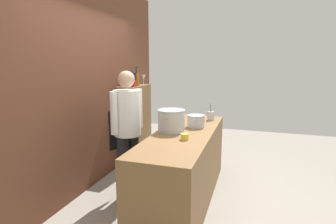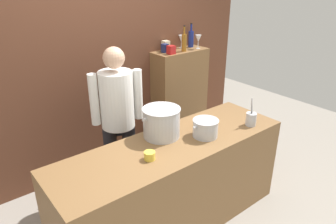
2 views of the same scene
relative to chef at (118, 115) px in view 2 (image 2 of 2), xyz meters
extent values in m
plane|color=gray|center=(0.14, -0.72, -0.96)|extent=(8.00, 8.00, 0.00)
cube|color=brown|center=(0.14, 0.68, 0.54)|extent=(4.40, 0.10, 3.00)
cube|color=brown|center=(0.14, -0.72, -0.51)|extent=(2.26, 0.70, 0.90)
cube|color=brown|center=(1.24, 0.47, -0.28)|extent=(0.76, 0.32, 1.37)
cylinder|color=black|center=(0.09, -0.04, -0.54)|extent=(0.14, 0.14, 0.84)
cylinder|color=black|center=(-0.10, 0.03, -0.54)|extent=(0.14, 0.14, 0.84)
cylinder|color=white|center=(0.00, 0.00, 0.17)|extent=(0.34, 0.34, 0.58)
cube|color=black|center=(0.06, 0.17, -0.07)|extent=(0.29, 0.12, 0.52)
cylinder|color=white|center=(0.21, -0.08, 0.19)|extent=(0.09, 0.09, 0.52)
cylinder|color=white|center=(-0.21, 0.07, 0.19)|extent=(0.09, 0.09, 0.52)
sphere|color=tan|center=(0.00, 0.00, 0.59)|extent=(0.21, 0.21, 0.21)
cylinder|color=#B7BABF|center=(0.14, -0.55, 0.07)|extent=(0.34, 0.34, 0.27)
cylinder|color=#B7BABF|center=(0.14, -0.55, 0.21)|extent=(0.35, 0.35, 0.01)
cube|color=#B7BABF|center=(-0.04, -0.55, 0.16)|extent=(0.04, 0.02, 0.02)
cube|color=#B7BABF|center=(0.33, -0.55, 0.16)|extent=(0.04, 0.02, 0.02)
cylinder|color=#B7BABF|center=(0.46, -0.80, 0.01)|extent=(0.23, 0.23, 0.16)
cylinder|color=#B7BABF|center=(0.46, -0.80, 0.10)|extent=(0.24, 0.24, 0.01)
cube|color=#B7BABF|center=(0.33, -0.80, 0.06)|extent=(0.04, 0.02, 0.02)
cube|color=#B7BABF|center=(0.59, -0.80, 0.06)|extent=(0.04, 0.02, 0.02)
cylinder|color=#B7BABF|center=(0.97, -0.92, 0.00)|extent=(0.10, 0.10, 0.13)
cylinder|color=#262626|center=(0.97, -0.92, 0.07)|extent=(0.01, 0.03, 0.23)
cylinder|color=#B7BABF|center=(0.97, -0.92, 0.09)|extent=(0.04, 0.03, 0.27)
cylinder|color=yellow|center=(-0.18, -0.80, -0.03)|extent=(0.09, 0.09, 0.07)
cylinder|color=#8C5919|center=(1.24, 0.40, 0.51)|extent=(0.06, 0.06, 0.22)
cylinder|color=#8C5919|center=(1.24, 0.40, 0.67)|extent=(0.02, 0.02, 0.10)
cylinder|color=black|center=(1.24, 0.40, 0.72)|extent=(0.03, 0.03, 0.01)
cylinder|color=navy|center=(1.48, 0.54, 0.51)|extent=(0.07, 0.07, 0.21)
cylinder|color=navy|center=(1.48, 0.54, 0.66)|extent=(0.03, 0.03, 0.09)
cylinder|color=black|center=(1.48, 0.54, 0.71)|extent=(0.03, 0.03, 0.01)
cylinder|color=silver|center=(1.35, 0.58, 0.41)|extent=(0.06, 0.06, 0.01)
cylinder|color=silver|center=(1.35, 0.58, 0.44)|extent=(0.01, 0.01, 0.07)
cone|color=silver|center=(1.35, 0.58, 0.53)|extent=(0.08, 0.08, 0.09)
cylinder|color=silver|center=(1.49, 0.40, 0.41)|extent=(0.06, 0.06, 0.01)
cylinder|color=silver|center=(1.49, 0.40, 0.45)|extent=(0.01, 0.01, 0.08)
cone|color=silver|center=(1.49, 0.40, 0.54)|extent=(0.08, 0.08, 0.09)
cube|color=navy|center=(1.01, 0.50, 0.46)|extent=(0.07, 0.07, 0.11)
cube|color=red|center=(1.02, 0.39, 0.45)|extent=(0.09, 0.09, 0.10)
cube|color=beige|center=(1.08, 0.57, 0.47)|extent=(0.08, 0.08, 0.13)
camera|label=1|loc=(-2.99, -1.51, 0.79)|focal=28.37mm
camera|label=2|loc=(-1.42, -2.59, 1.32)|focal=33.56mm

